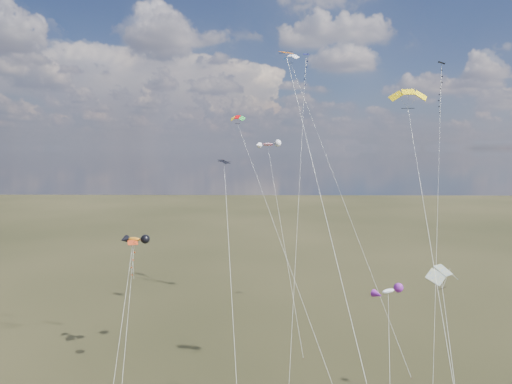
{
  "coord_description": "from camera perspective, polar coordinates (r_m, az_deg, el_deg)",
  "views": [
    {
      "loc": [
        0.82,
        -27.73,
        23.38
      ],
      "look_at": [
        0.0,
        18.0,
        19.0
      ],
      "focal_mm": 32.0,
      "sensor_mm": 36.0,
      "label": 1
    }
  ],
  "objects": [
    {
      "name": "diamond_black_high",
      "position": [
        58.27,
        22.04,
        10.32
      ],
      "size": [
        6.99,
        18.52,
        33.61
      ],
      "color": "black",
      "rests_on": "ground"
    },
    {
      "name": "diamond_navy_tall",
      "position": [
        60.28,
        6.13,
        12.53
      ],
      "size": [
        3.54,
        19.89,
        35.82
      ],
      "color": "#101254",
      "rests_on": "ground"
    },
    {
      "name": "diamond_black_mid",
      "position": [
        40.7,
        -3.54,
        -4.36
      ],
      "size": [
        3.37,
        18.52,
        22.29
      ],
      "color": "black",
      "rests_on": "ground"
    },
    {
      "name": "diamond_red_low",
      "position": [
        50.02,
        -15.21,
        -8.83
      ],
      "size": [
        1.3,
        10.52,
        13.69
      ],
      "color": "#A83213",
      "rests_on": "ground"
    },
    {
      "name": "diamond_orange_center",
      "position": [
        28.8,
        7.87,
        0.57
      ],
      "size": [
        6.51,
        20.49,
        30.62
      ],
      "color": "#D45B03",
      "rests_on": "ground"
    },
    {
      "name": "parafoil_yellow",
      "position": [
        39.45,
        18.54,
        11.63
      ],
      "size": [
        3.06,
        20.36,
        28.61
      ],
      "color": "yellow",
      "rests_on": "ground"
    },
    {
      "name": "parafoil_blue_white",
      "position": [
        65.68,
        4.44,
        16.43
      ],
      "size": [
        12.78,
        20.96,
        36.75
      ],
      "color": "#0F5BAD",
      "rests_on": "ground"
    },
    {
      "name": "parafoil_striped",
      "position": [
        34.15,
        22.35,
        -9.09
      ],
      "size": [
        3.07,
        9.82,
        15.78
      ],
      "color": "yellow",
      "rests_on": "ground"
    },
    {
      "name": "parafoil_tricolor",
      "position": [
        57.33,
        -2.24,
        9.08
      ],
      "size": [
        11.35,
        17.3,
        27.79
      ],
      "color": "yellow",
      "rests_on": "ground"
    },
    {
      "name": "novelty_orange_black",
      "position": [
        50.5,
        -14.97,
        -5.78
      ],
      "size": [
        3.2,
        12.63,
        14.27
      ],
      "color": "orange",
      "rests_on": "ground"
    },
    {
      "name": "novelty_white_purple",
      "position": [
        35.61,
        16.21,
        -11.93
      ],
      "size": [
        2.71,
        8.76,
        13.34
      ],
      "color": "white",
      "rests_on": "ground"
    },
    {
      "name": "novelty_redwhite_stripe",
      "position": [
        65.35,
        1.48,
        5.91
      ],
      "size": [
        5.78,
        17.86,
        24.55
      ],
      "color": "red",
      "rests_on": "ground"
    }
  ]
}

